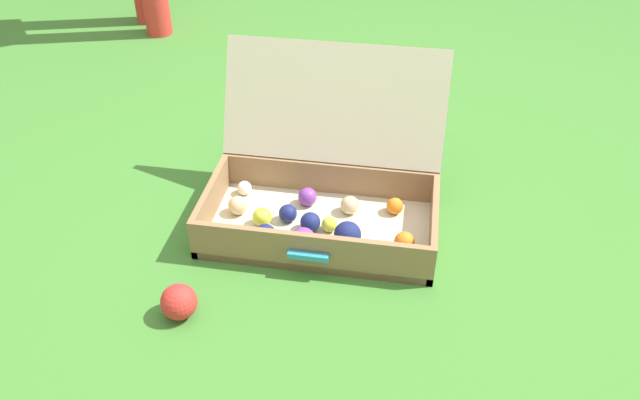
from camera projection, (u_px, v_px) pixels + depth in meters
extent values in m
plane|color=#3D7A2D|center=(350.00, 249.00, 1.84)|extent=(16.00, 16.00, 0.00)
cube|color=beige|center=(320.00, 228.00, 1.89)|extent=(0.67, 0.36, 0.03)
cube|color=olive|center=(212.00, 203.00, 1.90)|extent=(0.02, 0.36, 0.13)
cube|color=olive|center=(433.00, 226.00, 1.82)|extent=(0.02, 0.36, 0.13)
cube|color=olive|center=(310.00, 253.00, 1.73)|extent=(0.63, 0.02, 0.13)
cube|color=olive|center=(329.00, 181.00, 1.99)|extent=(0.63, 0.02, 0.13)
cube|color=beige|center=(334.00, 103.00, 1.93)|extent=(0.67, 0.17, 0.33)
cube|color=teal|center=(308.00, 256.00, 1.71)|extent=(0.11, 0.02, 0.02)
sphere|color=navy|center=(347.00, 235.00, 1.79)|extent=(0.08, 0.08, 0.08)
sphere|color=orange|center=(404.00, 242.00, 1.78)|extent=(0.06, 0.06, 0.06)
sphere|color=purple|center=(307.00, 197.00, 1.95)|extent=(0.06, 0.06, 0.06)
sphere|color=purple|center=(303.00, 240.00, 1.77)|extent=(0.07, 0.07, 0.07)
sphere|color=navy|center=(288.00, 213.00, 1.88)|extent=(0.05, 0.05, 0.05)
sphere|color=navy|center=(265.00, 235.00, 1.80)|extent=(0.06, 0.06, 0.06)
sphere|color=#D1B784|center=(238.00, 205.00, 1.91)|extent=(0.06, 0.06, 0.06)
sphere|color=navy|center=(310.00, 222.00, 1.85)|extent=(0.06, 0.06, 0.06)
sphere|color=#CCDB38|center=(262.00, 217.00, 1.87)|extent=(0.06, 0.06, 0.06)
sphere|color=white|center=(244.00, 188.00, 1.99)|extent=(0.04, 0.04, 0.04)
sphere|color=orange|center=(395.00, 206.00, 1.92)|extent=(0.05, 0.05, 0.05)
sphere|color=#D1B784|center=(350.00, 205.00, 1.91)|extent=(0.06, 0.06, 0.06)
sphere|color=#CCDB38|center=(330.00, 224.00, 1.85)|extent=(0.04, 0.04, 0.04)
sphere|color=red|center=(179.00, 302.00, 1.61)|extent=(0.09, 0.09, 0.09)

